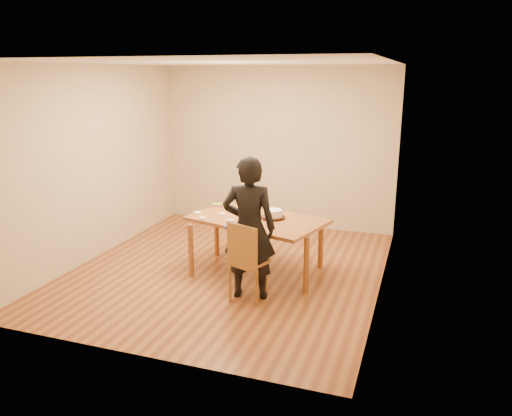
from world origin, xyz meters
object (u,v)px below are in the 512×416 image
(dining_table, at_px, (257,220))
(person, at_px, (249,228))
(cake, at_px, (273,213))
(dining_chair, at_px, (248,262))
(cake_plate, at_px, (273,217))

(dining_table, height_order, person, person)
(person, bearing_deg, dining_table, -89.86)
(dining_table, distance_m, cake, 0.22)
(dining_table, bearing_deg, dining_chair, -63.69)
(cake_plate, bearing_deg, person, -93.02)
(dining_table, bearing_deg, cake_plate, 33.31)
(dining_chair, xyz_separation_m, cake, (0.04, 0.84, 0.36))
(dining_table, bearing_deg, person, -63.03)
(cake, distance_m, person, 0.79)
(dining_table, height_order, dining_chair, dining_table)
(dining_chair, xyz_separation_m, person, (0.00, 0.05, 0.40))
(cake, bearing_deg, person, -93.02)
(person, bearing_deg, cake_plate, -104.50)
(cake, bearing_deg, dining_chair, -92.86)
(cake_plate, height_order, person, person)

